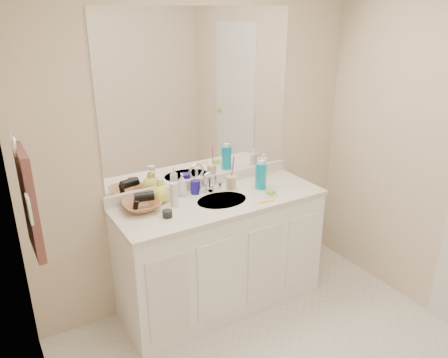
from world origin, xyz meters
TOP-DOWN VIEW (x-y plane):
  - wall_back at (0.00, 1.30)m, footprint 2.60×0.02m
  - wall_left at (-1.30, 0.00)m, footprint 0.02×2.60m
  - vanity_cabinet at (0.00, 1.02)m, footprint 1.50×0.55m
  - countertop at (0.00, 1.02)m, footprint 1.52×0.57m
  - backsplash at (0.00, 1.29)m, footprint 1.52×0.03m
  - sink_basin at (0.00, 1.00)m, footprint 0.37×0.37m
  - faucet at (0.00, 1.18)m, footprint 0.02×0.02m
  - mirror at (0.00, 1.29)m, footprint 1.48×0.01m
  - blue_mug at (-0.10, 1.21)m, footprint 0.09×0.09m
  - tan_cup at (0.16, 1.14)m, footprint 0.09×0.09m
  - toothbrush at (0.17, 1.14)m, footprint 0.02×0.04m
  - mouthwash_bottle at (0.36, 1.04)m, footprint 0.10×0.10m
  - clear_pump_bottle at (0.51, 1.22)m, footprint 0.06×0.06m
  - soap_dish at (0.35, 0.89)m, footprint 0.11×0.09m
  - green_soap at (0.35, 0.89)m, footprint 0.07×0.06m
  - orange_comb at (0.25, 0.82)m, footprint 0.12×0.05m
  - dark_jar at (-0.44, 0.96)m, footprint 0.08×0.08m
  - extra_white_bottle at (-0.33, 1.09)m, footprint 0.07×0.07m
  - soap_bottle_white at (-0.20, 1.22)m, footprint 0.08×0.08m
  - soap_bottle_cream at (-0.36, 1.21)m, footprint 0.08×0.08m
  - soap_bottle_yellow at (-0.39, 1.20)m, footprint 0.14×0.14m
  - wicker_basket at (-0.54, 1.15)m, footprint 0.27×0.27m
  - hair_dryer at (-0.52, 1.15)m, footprint 0.14×0.09m
  - towel_ring at (-1.27, 0.77)m, footprint 0.01×0.11m
  - hand_towel at (-1.25, 0.77)m, footprint 0.04×0.32m
  - switch_plate at (-1.27, 0.57)m, footprint 0.01×0.08m

SIDE VIEW (x-z plane):
  - vanity_cabinet at x=0.00m, z-range 0.00..0.85m
  - countertop at x=0.00m, z-range 0.85..0.88m
  - sink_basin at x=0.00m, z-range 0.86..0.88m
  - orange_comb at x=0.25m, z-range 0.88..0.88m
  - soap_dish at x=0.35m, z-range 0.88..0.89m
  - dark_jar at x=-0.44m, z-range 0.88..0.93m
  - green_soap at x=0.35m, z-range 0.89..0.92m
  - wicker_basket at x=-0.54m, z-range 0.88..0.94m
  - backsplash at x=0.00m, z-range 0.88..0.96m
  - blue_mug at x=-0.10m, z-range 0.88..0.98m
  - tan_cup at x=0.16m, z-range 0.88..0.98m
  - faucet at x=0.00m, z-range 0.88..0.99m
  - clear_pump_bottle at x=0.51m, z-range 0.88..1.04m
  - soap_bottle_cream at x=-0.36m, z-range 0.88..1.04m
  - extra_white_bottle at x=-0.33m, z-range 0.88..1.05m
  - soap_bottle_white at x=-0.20m, z-range 0.88..1.05m
  - soap_bottle_yellow at x=-0.39m, z-range 0.88..1.05m
  - hair_dryer at x=-0.52m, z-range 0.94..1.00m
  - mouthwash_bottle at x=0.36m, z-range 0.88..1.08m
  - toothbrush at x=0.17m, z-range 0.92..1.14m
  - wall_back at x=0.00m, z-range 0.00..2.40m
  - wall_left at x=-1.30m, z-range 0.00..2.40m
  - hand_towel at x=-1.25m, z-range 0.98..1.52m
  - switch_plate at x=-1.27m, z-range 1.24..1.36m
  - towel_ring at x=-1.27m, z-range 1.49..1.61m
  - mirror at x=0.00m, z-range 0.96..2.16m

